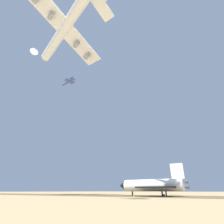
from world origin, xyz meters
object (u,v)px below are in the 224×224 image
object	(u,v)px
carrier_jet	(65,29)
ground_support_crate	(164,195)
space_shuttle	(151,185)
chase_jet_right_wing	(68,82)
ground_crew_near_nose	(134,195)

from	to	relation	value
carrier_jet	ground_support_crate	distance (m)	120.83
space_shuttle	chase_jet_right_wing	world-z (taller)	chase_jet_right_wing
space_shuttle	carrier_jet	distance (m)	109.79
chase_jet_right_wing	ground_crew_near_nose	bearing A→B (deg)	-169.10
ground_crew_near_nose	ground_support_crate	bearing A→B (deg)	-48.01
space_shuttle	ground_crew_near_nose	bearing A→B (deg)	72.25
chase_jet_right_wing	ground_crew_near_nose	xyz separation A→B (m)	(-53.20, -9.18, -83.61)
ground_crew_near_nose	ground_support_crate	distance (m)	28.11
ground_support_crate	ground_crew_near_nose	bearing A→B (deg)	85.20
chase_jet_right_wing	ground_support_crate	distance (m)	107.46
chase_jet_right_wing	space_shuttle	bearing A→B (deg)	-156.14
carrier_jet	ground_support_crate	xyz separation A→B (m)	(-26.60, -63.67, -99.18)
space_shuttle	chase_jet_right_wing	bearing A→B (deg)	13.92
ground_crew_near_nose	chase_jet_right_wing	bearing A→B (deg)	56.58
chase_jet_right_wing	ground_support_crate	xyz separation A→B (m)	(-55.55, -37.19, -84.14)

